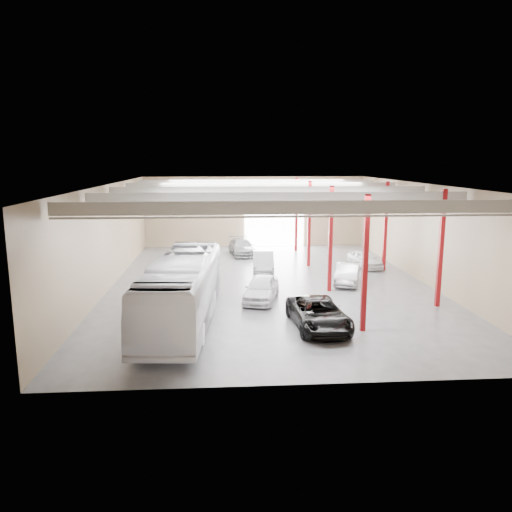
{
  "coord_description": "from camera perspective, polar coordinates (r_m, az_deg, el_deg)",
  "views": [
    {
      "loc": [
        -3.4,
        -34.0,
        8.63
      ],
      "look_at": [
        -1.03,
        -0.77,
        2.2
      ],
      "focal_mm": 35.0,
      "sensor_mm": 36.0,
      "label": 1
    }
  ],
  "objects": [
    {
      "name": "depot_shell",
      "position": [
        34.85,
        1.77,
        4.9
      ],
      "size": [
        22.12,
        32.12,
        7.06
      ],
      "color": "#4B4B50",
      "rests_on": "ground"
    },
    {
      "name": "coach_bus",
      "position": [
        26.96,
        -8.41,
        -3.84
      ],
      "size": [
        4.08,
        13.23,
        3.63
      ],
      "primitive_type": "imported",
      "rotation": [
        0.0,
        0.0,
        -0.08
      ],
      "color": "white",
      "rests_on": "ground"
    },
    {
      "name": "car_right_far",
      "position": [
        41.54,
        12.37,
        -0.36
      ],
      "size": [
        2.29,
        4.24,
        1.37
      ],
      "primitive_type": "imported",
      "rotation": [
        0.0,
        0.0,
        0.17
      ],
      "color": "white",
      "rests_on": "ground"
    },
    {
      "name": "car_right_near",
      "position": [
        35.89,
        10.4,
        -1.98
      ],
      "size": [
        2.84,
        4.66,
        1.45
      ],
      "primitive_type": "imported",
      "rotation": [
        0.0,
        0.0,
        -0.32
      ],
      "color": "#A7A6AB",
      "rests_on": "ground"
    },
    {
      "name": "black_sedan",
      "position": [
        26.26,
        7.15,
        -6.57
      ],
      "size": [
        2.94,
        5.74,
        1.55
      ],
      "primitive_type": "imported",
      "rotation": [
        0.0,
        0.0,
        0.07
      ],
      "color": "black",
      "rests_on": "ground"
    },
    {
      "name": "car_row_b",
      "position": [
        39.43,
        0.84,
        -0.59
      ],
      "size": [
        1.91,
        4.69,
        1.51
      ],
      "primitive_type": "imported",
      "rotation": [
        0.0,
        0.0,
        -0.07
      ],
      "color": "#B1B0B5",
      "rests_on": "ground"
    },
    {
      "name": "car_row_c",
      "position": [
        46.09,
        -1.63,
        1.04
      ],
      "size": [
        2.62,
        5.18,
        1.44
      ],
      "primitive_type": "imported",
      "rotation": [
        0.0,
        0.0,
        0.12
      ],
      "color": "gray",
      "rests_on": "ground"
    },
    {
      "name": "car_row_a",
      "position": [
        31.01,
        0.61,
        -3.74
      ],
      "size": [
        2.89,
        4.89,
        1.56
      ],
      "primitive_type": "imported",
      "rotation": [
        0.0,
        0.0,
        -0.24
      ],
      "color": "silver",
      "rests_on": "ground"
    }
  ]
}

